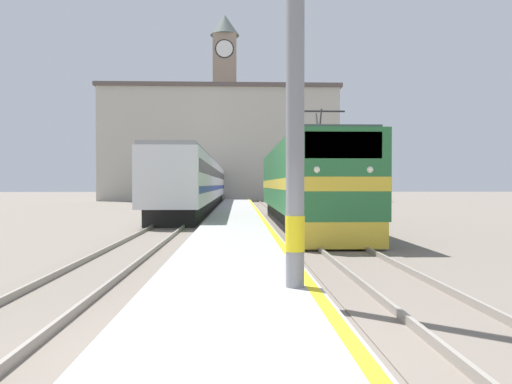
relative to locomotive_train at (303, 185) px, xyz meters
The scene contains 9 objects.
ground_plane 12.53m from the locomotive_train, 105.20° to the left, with size 200.00×200.00×0.00m, color #70665B.
platform 7.88m from the locomotive_train, 115.05° to the left, with size 2.99×140.00×0.31m.
rail_track_near 7.21m from the locomotive_train, 90.00° to the left, with size 2.84×140.00×0.16m.
rail_track_far 9.61m from the locomotive_train, 132.50° to the left, with size 2.84×140.00×0.16m.
locomotive_train is the anchor object (origin of this frame).
passenger_train 23.87m from the locomotive_train, 105.44° to the left, with size 2.92×49.55×3.99m.
catenary_mast 15.80m from the locomotive_train, 97.77° to the right, with size 2.50×0.33×7.44m.
clock_tower 49.01m from the locomotive_train, 96.07° to the left, with size 4.11×4.11×26.13m.
station_building 40.99m from the locomotive_train, 97.75° to the left, with size 30.26×7.21×14.46m.
Camera 1 is at (0.11, -5.81, 2.03)m, focal length 35.00 mm.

